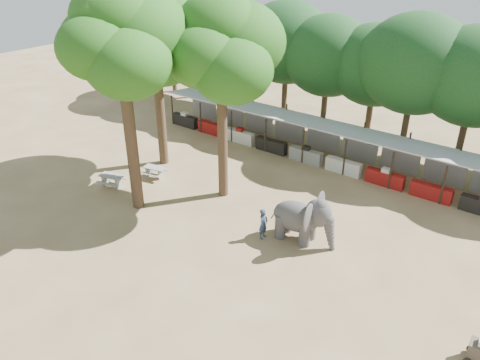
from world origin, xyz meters
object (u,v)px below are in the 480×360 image
Objects in this scene: elephant at (304,218)px; handler at (263,224)px; yard_tree_left at (155,38)px; picnic_table_far at (155,171)px; yard_tree_center at (121,40)px; picnic_table_near at (112,179)px; yard_tree_back at (221,48)px.

handler is at bearing -154.72° from elephant.
yard_tree_left reaches higher than picnic_table_far.
yard_tree_center is 9.21m from picnic_table_near.
yard_tree_back is at bearing 16.78° from picnic_table_near.
yard_tree_center is at bearing -126.86° from yard_tree_back.
yard_tree_left is 6.09m from yard_tree_back.
yard_tree_left is 6.77× the size of picnic_table_far.
handler is at bearing -21.01° from picnic_table_far.
picnic_table_near reaches higher than picnic_table_far.
yard_tree_back is 6.98× the size of picnic_table_far.
elephant is at bearing -14.41° from picnic_table_far.
picnic_table_near is at bearing -149.11° from yard_tree_back.
yard_tree_back is 6.90× the size of handler.
yard_tree_left is 0.97× the size of yard_tree_back.
handler is at bearing -18.21° from yard_tree_left.
handler is 10.59m from picnic_table_near.
handler is at bearing -28.41° from yard_tree_back.
picnic_table_near is 2.72m from picnic_table_far.
yard_tree_center is 12.47m from elephant.
picnic_table_far is at bearing -59.36° from yard_tree_left.
elephant is at bearing 15.30° from yard_tree_center.
yard_tree_left is 8.96m from picnic_table_near.
elephant is (12.30, -2.46, -6.90)m from yard_tree_left.
picnic_table_far is at bearing 76.68° from handler.
yard_tree_back reaches higher than elephant.
handler reaches higher than picnic_table_near.
yard_tree_left is 13.38m from handler.
yard_tree_left is at bearing 66.94° from handler.
elephant reaches higher than handler.
elephant is 2.04m from handler.
yard_tree_center is at bearing -170.72° from elephant.
handler is (7.60, 1.51, -8.39)m from yard_tree_center.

